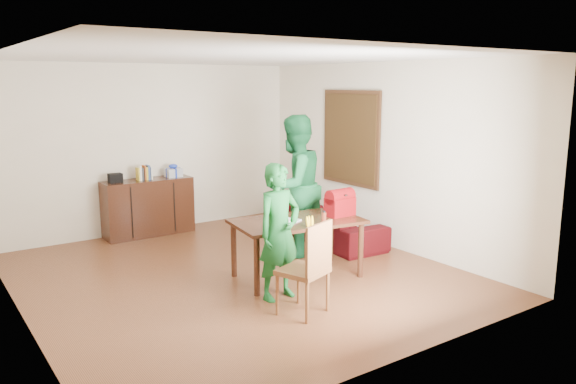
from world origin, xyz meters
TOP-DOWN VIEW (x-y plane):
  - room at (0.01, 0.13)m, footprint 5.20×5.70m
  - table at (0.58, -0.48)m, footprint 1.68×1.10m
  - chair at (-0.04, -1.45)m, footprint 0.58×0.56m
  - person_near at (0.00, -0.93)m, footprint 0.60×0.43m
  - person_far at (1.10, 0.31)m, footprint 1.09×0.92m
  - laptop at (0.41, -0.50)m, footprint 0.38×0.32m
  - bananas at (0.48, -0.86)m, footprint 0.16×0.11m
  - bottle at (0.69, -0.86)m, footprint 0.07×0.07m
  - red_bag at (1.16, -0.60)m, footprint 0.38×0.23m
  - sofa at (1.95, 0.54)m, footprint 0.87×1.97m

SIDE VIEW (x-z plane):
  - sofa at x=1.95m, z-range 0.00..0.56m
  - chair at x=-0.04m, z-range -0.21..0.80m
  - table at x=0.58m, z-range 0.28..1.01m
  - bananas at x=0.48m, z-range 0.74..0.79m
  - person_near at x=0.00m, z-range 0.00..1.54m
  - laptop at x=0.41m, z-range 0.67..0.89m
  - bottle at x=0.69m, z-range 0.74..0.91m
  - red_bag at x=1.16m, z-range 0.74..1.01m
  - person_far at x=1.10m, z-range 0.00..1.98m
  - room at x=0.01m, z-range -0.14..2.76m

